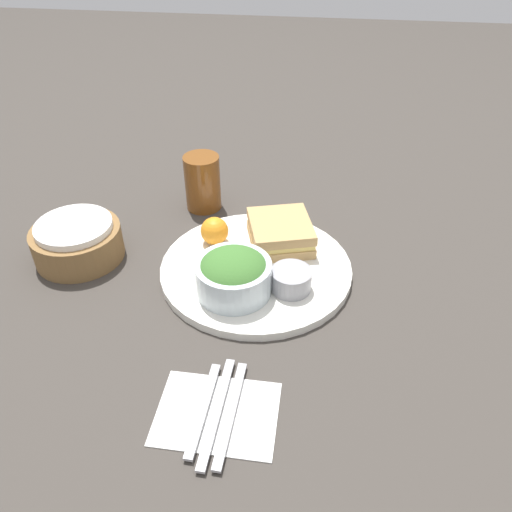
% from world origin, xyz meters
% --- Properties ---
extents(ground_plane, '(4.00, 4.00, 0.00)m').
position_xyz_m(ground_plane, '(0.00, 0.00, 0.00)').
color(ground_plane, '#3D3833').
extents(plate, '(0.33, 0.33, 0.02)m').
position_xyz_m(plate, '(0.00, 0.00, 0.01)').
color(plate, white).
rests_on(plate, ground_plane).
extents(sandwich, '(0.14, 0.14, 0.05)m').
position_xyz_m(sandwich, '(0.07, -0.03, 0.04)').
color(sandwich, tan).
rests_on(sandwich, plate).
extents(salad_bowl, '(0.12, 0.12, 0.07)m').
position_xyz_m(salad_bowl, '(-0.07, 0.03, 0.05)').
color(salad_bowl, silver).
rests_on(salad_bowl, plate).
extents(dressing_cup, '(0.07, 0.07, 0.04)m').
position_xyz_m(dressing_cup, '(-0.05, -0.06, 0.03)').
color(dressing_cup, '#99999E').
rests_on(dressing_cup, plate).
extents(orange_wedge, '(0.05, 0.05, 0.05)m').
position_xyz_m(orange_wedge, '(0.06, 0.08, 0.04)').
color(orange_wedge, orange).
rests_on(orange_wedge, plate).
extents(drink_glass, '(0.07, 0.07, 0.11)m').
position_xyz_m(drink_glass, '(0.20, 0.14, 0.06)').
color(drink_glass, brown).
rests_on(drink_glass, ground_plane).
extents(bread_basket, '(0.16, 0.16, 0.07)m').
position_xyz_m(bread_basket, '(0.00, 0.32, 0.03)').
color(bread_basket, olive).
rests_on(bread_basket, ground_plane).
extents(napkin, '(0.12, 0.16, 0.00)m').
position_xyz_m(napkin, '(-0.29, 0.01, 0.00)').
color(napkin, white).
rests_on(napkin, ground_plane).
extents(fork, '(0.16, 0.02, 0.01)m').
position_xyz_m(fork, '(-0.29, -0.01, 0.01)').
color(fork, '#B2B2B7').
rests_on(fork, napkin).
extents(knife, '(0.17, 0.02, 0.01)m').
position_xyz_m(knife, '(-0.29, 0.01, 0.01)').
color(knife, '#B2B2B7').
rests_on(knife, napkin).
extents(spoon, '(0.15, 0.02, 0.01)m').
position_xyz_m(spoon, '(-0.29, 0.03, 0.01)').
color(spoon, '#B2B2B7').
rests_on(spoon, napkin).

